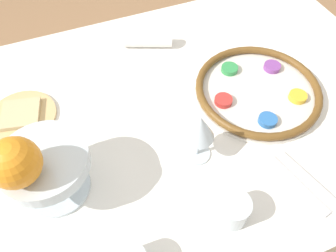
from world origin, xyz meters
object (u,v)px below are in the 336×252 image
wine_glass (200,129)px  bread_plate (22,116)px  orange_fruit (15,163)px  napkin_roll (148,40)px  seder_plate (258,90)px  cup_near (232,210)px  fruit_stand (46,166)px

wine_glass → bread_plate: 0.45m
wine_glass → bread_plate: wine_glass is taller
wine_glass → orange_fruit: size_ratio=1.50×
orange_fruit → napkin_roll: bearing=-133.2°
bread_plate → seder_plate: bearing=165.5°
seder_plate → cup_near: size_ratio=4.86×
fruit_stand → orange_fruit: 0.09m
seder_plate → wine_glass: bearing=25.8°
cup_near → fruit_stand: bearing=-31.8°
cup_near → orange_fruit: bearing=-25.6°
fruit_stand → cup_near: (-0.31, 0.19, -0.06)m
napkin_roll → cup_near: (0.03, 0.56, 0.01)m
fruit_stand → napkin_roll: fruit_stand is taller
napkin_roll → cup_near: 0.56m
fruit_stand → cup_near: size_ratio=2.59×
seder_plate → orange_fruit: 0.60m
fruit_stand → napkin_roll: bearing=-132.6°
orange_fruit → wine_glass: bearing=179.1°
fruit_stand → bread_plate: fruit_stand is taller
seder_plate → wine_glass: wine_glass is taller
fruit_stand → bread_plate: size_ratio=1.04×
fruit_stand → orange_fruit: orange_fruit is taller
napkin_roll → bread_plate: bearing=20.0°
orange_fruit → seder_plate: bearing=-169.6°
fruit_stand → cup_near: bearing=148.2°
bread_plate → orange_fruit: bearing=93.1°
seder_plate → orange_fruit: orange_fruit is taller
wine_glass → fruit_stand: bearing=-6.0°
seder_plate → napkin_roll: napkin_roll is taller
fruit_stand → napkin_roll: (-0.34, -0.37, -0.07)m
wine_glass → napkin_roll: 0.41m
napkin_roll → orange_fruit: bearing=46.8°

